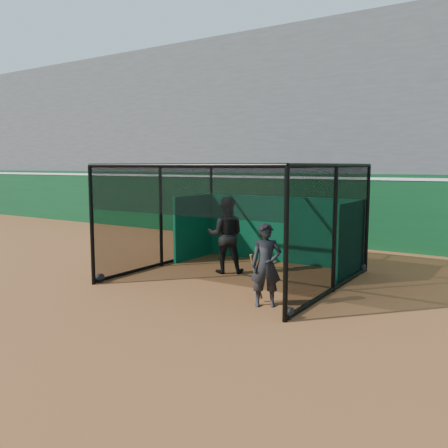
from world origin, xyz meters
The scene contains 6 objects.
ground centered at (0.00, 0.00, 0.00)m, with size 120.00×120.00×0.00m, color brown.
outfield_wall centered at (0.00, 8.50, 1.29)m, with size 50.00×0.50×2.50m.
grandstand centered at (0.00, 12.27, 4.48)m, with size 50.00×7.85×8.95m.
batting_cage centered at (0.48, 2.57, 1.39)m, with size 5.04×4.99×2.78m.
batter centered at (-0.06, 2.86, 0.99)m, with size 0.96×0.75×1.98m, color black.
on_deck_player centered at (2.22, 0.78, 0.83)m, with size 0.72×0.66×1.66m.
Camera 1 is at (6.50, -7.37, 2.79)m, focal length 38.00 mm.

